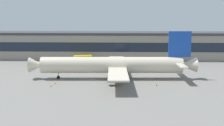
{
  "coord_description": "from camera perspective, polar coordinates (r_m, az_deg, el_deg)",
  "views": [
    {
      "loc": [
        11.79,
        -109.27,
        22.75
      ],
      "look_at": [
        7.34,
        5.37,
        5.0
      ],
      "focal_mm": 51.59,
      "sensor_mm": 36.0,
      "label": 1
    }
  ],
  "objects": [
    {
      "name": "airliner",
      "position": [
        112.16,
        0.38,
        -0.36
      ],
      "size": [
        58.59,
        50.06,
        16.69
      ],
      "color": "beige",
      "rests_on": "ground_plane"
    },
    {
      "name": "traffic_cone_2",
      "position": [
        106.77,
        -10.05,
        -3.47
      ],
      "size": [
        0.5,
        0.5,
        0.63
      ],
      "primitive_type": "cone",
      "color": "#F2590C",
      "rests_on": "ground_plane"
    },
    {
      "name": "ground_plane",
      "position": [
        112.23,
        -3.86,
        -2.92
      ],
      "size": [
        600.0,
        600.0,
        0.0
      ],
      "primitive_type": "plane",
      "color": "slate"
    },
    {
      "name": "traffic_cone_0",
      "position": [
        102.85,
        7.89,
        -3.86
      ],
      "size": [
        0.57,
        0.57,
        0.72
      ],
      "primitive_type": "cone",
      "color": "#F2590C",
      "rests_on": "ground_plane"
    },
    {
      "name": "fuel_truck",
      "position": [
        150.68,
        -5.11,
        0.8
      ],
      "size": [
        8.85,
        5.06,
        3.35
      ],
      "color": "yellow",
      "rests_on": "ground_plane"
    },
    {
      "name": "terminal_building",
      "position": [
        162.59,
        -1.95,
        3.14
      ],
      "size": [
        202.57,
        17.96,
        13.46
      ],
      "color": "gray",
      "rests_on": "ground_plane"
    },
    {
      "name": "traffic_cone_1",
      "position": [
        102.71,
        -10.76,
        -3.98
      ],
      "size": [
        0.49,
        0.49,
        0.62
      ],
      "primitive_type": "cone",
      "color": "#F2590C",
      "rests_on": "ground_plane"
    },
    {
      "name": "stair_truck",
      "position": [
        142.69,
        10.4,
        0.28
      ],
      "size": [
        6.44,
        4.86,
        3.55
      ],
      "color": "yellow",
      "rests_on": "ground_plane"
    }
  ]
}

